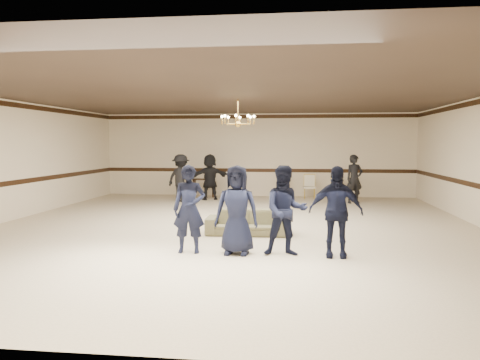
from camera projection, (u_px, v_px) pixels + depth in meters
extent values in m
cube|color=beige|center=(233.00, 228.00, 11.48)|extent=(12.00, 14.00, 0.01)
cube|color=#31241B|center=(233.00, 95.00, 11.23)|extent=(12.00, 14.00, 0.01)
cube|color=beige|center=(257.00, 155.00, 18.28)|extent=(12.00, 0.01, 3.20)
cube|color=beige|center=(132.00, 192.00, 4.42)|extent=(12.00, 0.01, 3.20)
cube|color=beige|center=(2.00, 161.00, 12.07)|extent=(0.01, 14.00, 3.20)
cube|color=black|center=(257.00, 170.00, 18.31)|extent=(12.00, 0.02, 0.14)
cube|color=black|center=(257.00, 117.00, 18.15)|extent=(12.00, 0.02, 0.14)
imported|color=black|center=(189.00, 209.00, 8.80)|extent=(0.63, 0.44, 1.65)
imported|color=black|center=(237.00, 210.00, 8.69)|extent=(0.83, 0.56, 1.65)
imported|color=black|center=(286.00, 211.00, 8.58)|extent=(0.87, 0.71, 1.65)
imported|color=black|center=(336.00, 212.00, 8.48)|extent=(0.98, 0.42, 1.65)
imported|color=#676344|center=(248.00, 222.00, 10.62)|extent=(1.89, 0.77, 0.55)
imported|color=black|center=(181.00, 178.00, 16.50)|extent=(1.23, 0.98, 1.66)
imported|color=black|center=(210.00, 177.00, 17.08)|extent=(1.61, 1.05, 1.66)
imported|color=black|center=(354.00, 179.00, 16.07)|extent=(0.71, 0.59, 1.66)
cube|color=#351F11|center=(204.00, 188.00, 18.00)|extent=(0.85, 0.38, 0.71)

